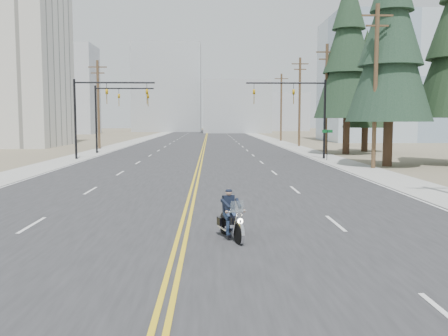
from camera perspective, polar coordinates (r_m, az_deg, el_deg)
ground_plane at (r=12.72m, az=-5.39°, el=-10.25°), size 400.00×400.00×0.00m
road at (r=82.29m, az=-2.16°, el=3.10°), size 20.00×200.00×0.01m
sidewalk_left at (r=83.21m, az=-10.11°, el=3.04°), size 3.00×200.00×0.01m
sidewalk_right at (r=82.97m, az=5.82°, el=3.09°), size 3.00×200.00×0.01m
traffic_mast_left at (r=45.32m, az=-14.20°, el=7.22°), size 7.10×0.26×7.00m
traffic_mast_right at (r=44.98m, az=8.92°, el=7.33°), size 7.10×0.26×7.00m
traffic_mast_far at (r=53.21m, az=-12.66°, el=6.90°), size 6.10×0.26×7.00m
street_sign at (r=43.40m, az=11.71°, el=3.21°), size 0.90×0.06×2.62m
utility_pole_b at (r=37.18m, az=16.93°, el=9.18°), size 2.20×0.30×11.50m
utility_pole_c at (r=51.60m, az=11.60°, el=7.92°), size 2.20×0.30×11.00m
utility_pole_d at (r=66.30m, az=8.64°, el=7.63°), size 2.20×0.30×11.50m
utility_pole_e at (r=83.07m, az=6.55°, el=7.04°), size 2.20×0.30×11.00m
utility_pole_left at (r=61.71m, az=-14.17°, el=7.22°), size 2.20×0.30×10.50m
glass_building at (r=88.16m, az=19.41°, el=9.45°), size 24.00×16.00×20.00m
haze_bldg_a at (r=132.38m, az=-17.47°, el=8.52°), size 14.00×12.00×22.00m
haze_bldg_b at (r=137.45m, az=1.43°, el=6.98°), size 18.00×14.00×14.00m
haze_bldg_c at (r=128.45m, az=16.33°, el=7.76°), size 16.00×12.00×18.00m
haze_bldg_d at (r=153.05m, az=-6.46°, el=9.04°), size 20.00×15.00×26.00m
haze_bldg_e at (r=164.02m, az=6.94°, el=6.35°), size 14.00×14.00×12.00m
haze_bldg_f at (r=151.10m, az=-21.39°, el=6.85°), size 12.00×12.00×16.00m
motorcyclist at (r=14.45m, az=0.86°, el=-5.37°), size 1.28×2.00×1.44m
conifer_near at (r=39.70m, az=18.55°, el=14.09°), size 6.30×6.30×16.67m
conifer_tall at (r=52.65m, az=14.01°, el=13.03°), size 6.58×6.58×18.28m
conifer_far at (r=57.19m, az=15.94°, el=9.41°), size 4.92×4.92×13.18m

